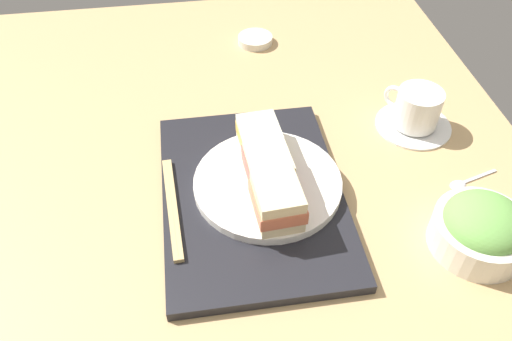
# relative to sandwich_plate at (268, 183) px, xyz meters

# --- Properties ---
(ground_plane) EXTENTS (1.40, 1.00, 0.03)m
(ground_plane) POSITION_rel_sandwich_plate_xyz_m (0.05, -0.04, -0.04)
(ground_plane) COLOR tan
(serving_tray) EXTENTS (0.38, 0.27, 0.02)m
(serving_tray) POSITION_rel_sandwich_plate_xyz_m (0.01, -0.02, -0.02)
(serving_tray) COLOR black
(serving_tray) RESTS_ON ground_plane
(sandwich_plate) EXTENTS (0.23, 0.23, 0.01)m
(sandwich_plate) POSITION_rel_sandwich_plate_xyz_m (0.00, 0.00, 0.00)
(sandwich_plate) COLOR white
(sandwich_plate) RESTS_ON serving_tray
(sandwich_near) EXTENTS (0.08, 0.07, 0.05)m
(sandwich_near) POSITION_rel_sandwich_plate_xyz_m (-0.07, -0.00, 0.03)
(sandwich_near) COLOR #EFE5C1
(sandwich_near) RESTS_ON sandwich_plate
(sandwich_middle) EXTENTS (0.09, 0.07, 0.06)m
(sandwich_middle) POSITION_rel_sandwich_plate_xyz_m (0.00, -0.00, 0.03)
(sandwich_middle) COLOR beige
(sandwich_middle) RESTS_ON sandwich_plate
(sandwich_far) EXTENTS (0.08, 0.07, 0.06)m
(sandwich_far) POSITION_rel_sandwich_plate_xyz_m (0.07, 0.00, 0.04)
(sandwich_far) COLOR beige
(sandwich_far) RESTS_ON sandwich_plate
(salad_bowl) EXTENTS (0.13, 0.13, 0.08)m
(salad_bowl) POSITION_rel_sandwich_plate_xyz_m (0.14, 0.27, 0.01)
(salad_bowl) COLOR silver
(salad_bowl) RESTS_ON ground_plane
(chopsticks_pair) EXTENTS (0.20, 0.02, 0.01)m
(chopsticks_pair) POSITION_rel_sandwich_plate_xyz_m (0.02, -0.15, -0.00)
(chopsticks_pair) COLOR tan
(chopsticks_pair) RESTS_ON serving_tray
(coffee_cup) EXTENTS (0.13, 0.13, 0.07)m
(coffee_cup) POSITION_rel_sandwich_plate_xyz_m (-0.12, 0.28, 0.01)
(coffee_cup) COLOR white
(coffee_cup) RESTS_ON ground_plane
(small_sauce_dish) EXTENTS (0.07, 0.07, 0.02)m
(small_sauce_dish) POSITION_rel_sandwich_plate_xyz_m (-0.44, 0.05, -0.02)
(small_sauce_dish) COLOR silver
(small_sauce_dish) RESTS_ON ground_plane
(teaspoon) EXTENTS (0.04, 0.09, 0.01)m
(teaspoon) POSITION_rel_sandwich_plate_xyz_m (0.02, 0.31, -0.02)
(teaspoon) COLOR silver
(teaspoon) RESTS_ON ground_plane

